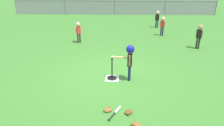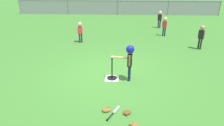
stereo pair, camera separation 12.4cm
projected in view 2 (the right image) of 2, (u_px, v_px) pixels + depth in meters
name	position (u px, v px, depth m)	size (l,w,h in m)	color
ground_plane	(109.00, 74.00, 7.04)	(60.00, 60.00, 0.00)	#3D7A2D
home_plate	(112.00, 78.00, 6.76)	(0.44, 0.44, 0.01)	white
batting_tee	(112.00, 75.00, 6.71)	(0.32, 0.32, 0.72)	black
baseball_on_tee	(112.00, 57.00, 6.45)	(0.07, 0.07, 0.07)	white
batter_child	(130.00, 56.00, 6.33)	(0.64, 0.33, 1.17)	#191E4C
fielder_deep_right	(165.00, 24.00, 10.95)	(0.28, 0.20, 1.02)	#191E4C
fielder_deep_left	(202.00, 34.00, 9.02)	(0.24, 0.27, 1.09)	#262626
fielder_near_right	(80.00, 29.00, 9.93)	(0.28, 0.20, 1.01)	#262626
fielder_near_left	(160.00, 17.00, 12.54)	(0.29, 0.20, 1.04)	#191E4C
spare_bat_silver	(115.00, 111.00, 5.12)	(0.32, 0.56, 0.06)	silver
glove_by_plate	(135.00, 125.00, 4.65)	(0.27, 0.27, 0.07)	brown
glove_near_bats	(127.00, 112.00, 5.07)	(0.27, 0.26, 0.07)	brown
glove_tossed_aside	(106.00, 110.00, 5.17)	(0.26, 0.23, 0.07)	brown
outfield_fence	(118.00, 7.00, 16.46)	(16.06, 0.06, 1.15)	slate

